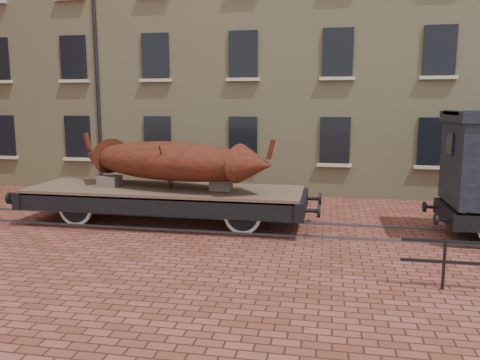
# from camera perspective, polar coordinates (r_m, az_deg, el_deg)

# --- Properties ---
(ground) EXTENTS (90.00, 90.00, 0.00)m
(ground) POSITION_cam_1_polar(r_m,az_deg,el_deg) (13.42, 7.14, -6.05)
(ground) COLOR brown
(warehouse_cream) EXTENTS (40.00, 10.19, 14.00)m
(warehouse_cream) POSITION_cam_1_polar(r_m,az_deg,el_deg) (23.29, 16.91, 17.44)
(warehouse_cream) COLOR tan
(warehouse_cream) RESTS_ON ground
(rail_track) EXTENTS (30.00, 1.52, 0.06)m
(rail_track) POSITION_cam_1_polar(r_m,az_deg,el_deg) (13.41, 7.15, -5.93)
(rail_track) COLOR #59595E
(rail_track) RESTS_ON ground
(flatcar_wagon) EXTENTS (9.16, 2.48, 1.38)m
(flatcar_wagon) POSITION_cam_1_polar(r_m,az_deg,el_deg) (14.02, -9.20, -1.82)
(flatcar_wagon) COLOR brown
(flatcar_wagon) RESTS_ON ground
(iron_boat) EXTENTS (6.43, 3.14, 1.56)m
(iron_boat) POSITION_cam_1_polar(r_m,az_deg,el_deg) (13.78, -8.46, 2.33)
(iron_boat) COLOR maroon
(iron_boat) RESTS_ON flatcar_wagon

